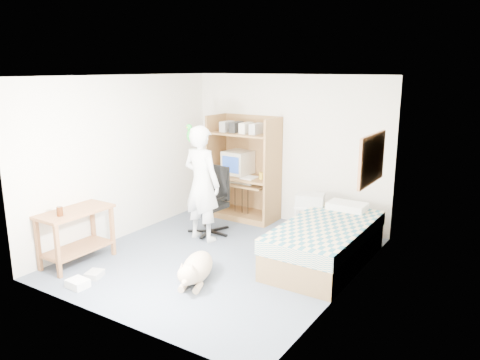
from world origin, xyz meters
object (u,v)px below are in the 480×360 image
(dog, at_px, (196,268))
(person, at_px, (202,184))
(side_desk, at_px, (76,228))
(office_chair, at_px, (212,210))
(printer_cart, at_px, (310,216))
(computer_hutch, at_px, (245,172))
(bed, at_px, (326,243))

(dog, bearing_deg, person, 102.20)
(side_desk, relative_size, office_chair, 0.93)
(side_desk, relative_size, printer_cart, 1.86)
(side_desk, height_order, printer_cart, side_desk)
(side_desk, xyz_separation_m, person, (0.88, 1.65, 0.40))
(side_desk, distance_m, person, 1.91)
(printer_cart, bearing_deg, side_desk, -147.16)
(computer_hutch, distance_m, side_desk, 3.08)
(bed, height_order, person, person)
(side_desk, xyz_separation_m, office_chair, (0.84, 1.96, -0.11))
(office_chair, bearing_deg, person, -76.86)
(computer_hutch, bearing_deg, person, -88.45)
(side_desk, xyz_separation_m, printer_cart, (2.27, 2.57, -0.14))
(office_chair, relative_size, printer_cart, 1.99)
(person, distance_m, printer_cart, 1.75)
(dog, distance_m, printer_cart, 2.23)
(side_desk, distance_m, dog, 1.80)
(bed, bearing_deg, computer_hutch, 150.71)
(bed, height_order, printer_cart, bed)
(computer_hutch, bearing_deg, bed, -29.29)
(computer_hutch, height_order, side_desk, computer_hutch)
(person, distance_m, dog, 1.66)
(bed, xyz_separation_m, person, (-1.97, -0.17, 0.60))
(computer_hutch, xyz_separation_m, printer_cart, (1.42, -0.37, -0.46))
(bed, relative_size, side_desk, 2.02)
(computer_hutch, height_order, person, computer_hutch)
(side_desk, height_order, office_chair, office_chair)
(computer_hutch, distance_m, person, 1.29)
(computer_hutch, relative_size, printer_cart, 3.34)
(computer_hutch, height_order, dog, computer_hutch)
(side_desk, bearing_deg, dog, 13.36)
(dog, height_order, printer_cart, printer_cart)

